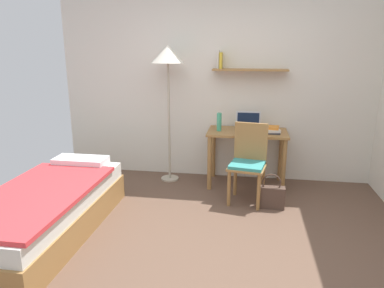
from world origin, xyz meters
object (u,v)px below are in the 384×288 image
object	(u,v)px
desk_chair	(248,160)
laptop	(248,125)
bed	(47,211)
handbag	(271,196)
book_stack	(273,130)
desk	(247,141)
water_bottle	(219,122)
standing_lamp	(168,61)

from	to	relation	value
desk_chair	laptop	distance (m)	0.64
bed	handbag	xyz separation A→B (m)	(2.17, 0.94, -0.10)
handbag	book_stack	bearing A→B (deg)	87.79
laptop	bed	bearing A→B (deg)	-138.06
bed	desk_chair	bearing A→B (deg)	30.38
bed	desk	xyz separation A→B (m)	(1.88, 1.62, 0.35)
desk_chair	water_bottle	size ratio (longest dim) A/B	3.91
desk	standing_lamp	distance (m)	1.44
bed	laptop	distance (m)	2.59
desk	laptop	bearing A→B (deg)	87.22
desk	water_bottle	xyz separation A→B (m)	(-0.36, -0.04, 0.25)
handbag	standing_lamp	bearing A→B (deg)	151.92
water_bottle	book_stack	xyz separation A→B (m)	(0.68, 0.01, -0.08)
bed	water_bottle	size ratio (longest dim) A/B	8.50
desk	water_bottle	world-z (taller)	water_bottle
standing_lamp	desk	bearing A→B (deg)	-1.51
bed	water_bottle	world-z (taller)	water_bottle
book_stack	desk_chair	bearing A→B (deg)	-121.86
bed	laptop	xyz separation A→B (m)	(1.88, 1.69, 0.55)
laptop	standing_lamp	bearing A→B (deg)	-177.68
desk	laptop	world-z (taller)	laptop
standing_lamp	book_stack	size ratio (longest dim) A/B	7.43
desk_chair	book_stack	xyz separation A→B (m)	(0.29, 0.47, 0.27)
desk	desk_chair	distance (m)	0.51
laptop	water_bottle	size ratio (longest dim) A/B	1.36
laptop	water_bottle	xyz separation A→B (m)	(-0.36, -0.11, 0.06)
bed	desk	distance (m)	2.51
desk	handbag	bearing A→B (deg)	-66.70
book_stack	handbag	world-z (taller)	book_stack
standing_lamp	book_stack	bearing A→B (deg)	-2.67
laptop	handbag	distance (m)	1.03
bed	standing_lamp	size ratio (longest dim) A/B	1.11
laptop	book_stack	world-z (taller)	laptop
desk_chair	water_bottle	distance (m)	0.70
bed	desk	size ratio (longest dim) A/B	1.98
bed	desk	bearing A→B (deg)	40.81
bed	water_bottle	distance (m)	2.27
desk	bed	bearing A→B (deg)	-139.19
desk	handbag	size ratio (longest dim) A/B	2.48
desk	handbag	distance (m)	0.87
bed	standing_lamp	bearing A→B (deg)	62.88
desk_chair	book_stack	size ratio (longest dim) A/B	3.80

